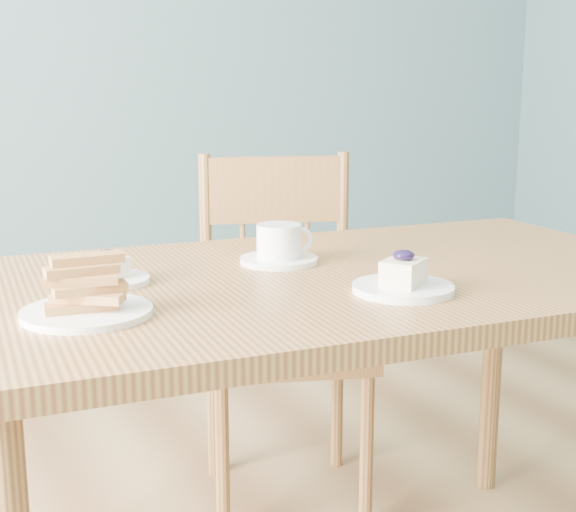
# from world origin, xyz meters

# --- Properties ---
(dining_table) EXTENTS (1.45, 0.91, 0.75)m
(dining_table) POSITION_xyz_m (-0.21, 0.09, 0.67)
(dining_table) COLOR olive
(dining_table) RESTS_ON ground
(dining_chair) EXTENTS (0.52, 0.51, 0.92)m
(dining_chair) POSITION_xyz_m (-0.07, 0.62, 0.47)
(dining_chair) COLOR olive
(dining_chair) RESTS_ON ground
(cheesecake_plate_near) EXTENTS (0.18, 0.18, 0.07)m
(cheesecake_plate_near) POSITION_xyz_m (-0.19, -0.09, 0.76)
(cheesecake_plate_near) COLOR white
(cheesecake_plate_near) RESTS_ON dining_table
(cheesecake_plate_far) EXTENTS (0.15, 0.15, 0.06)m
(cheesecake_plate_far) POSITION_xyz_m (-0.63, 0.20, 0.76)
(cheesecake_plate_far) COLOR white
(cheesecake_plate_far) RESTS_ON dining_table
(coffee_cup) EXTENTS (0.16, 0.16, 0.08)m
(coffee_cup) POSITION_xyz_m (-0.28, 0.22, 0.78)
(coffee_cup) COLOR white
(coffee_cup) RESTS_ON dining_table
(biscotti_plate) EXTENTS (0.20, 0.20, 0.09)m
(biscotti_plate) POSITION_xyz_m (-0.72, 0.02, 0.78)
(biscotti_plate) COLOR white
(biscotti_plate) RESTS_ON dining_table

